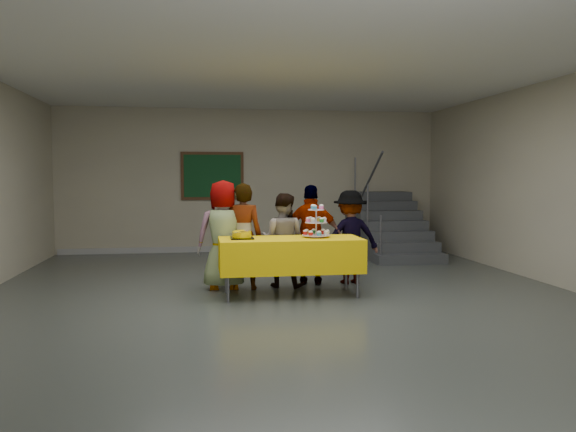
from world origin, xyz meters
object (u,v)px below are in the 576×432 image
bake_table (290,254)px  schoolchild_a (224,235)px  schoolchild_d (312,235)px  staircase (387,230)px  schoolchild_b (243,236)px  schoolchild_e (350,237)px  schoolchild_c (283,240)px  cupcake_stand (316,225)px  noticeboard (212,176)px  bear_cake (242,234)px

bake_table → schoolchild_a: bearing=145.1°
schoolchild_d → staircase: (2.17, 3.00, -0.24)m
schoolchild_b → schoolchild_e: 1.61m
schoolchild_c → schoolchild_d: schoolchild_d is taller
schoolchild_e → staircase: (1.58, 2.99, -0.20)m
staircase → bake_table: bearing=-125.0°
cupcake_stand → schoolchild_e: bearing=45.7°
schoolchild_e → staircase: size_ratio=0.58×
bake_table → schoolchild_b: size_ratio=1.26×
schoolchild_c → noticeboard: noticeboard is taller
schoolchild_a → schoolchild_d: 1.29m
schoolchild_c → bear_cake: bearing=66.7°
cupcake_stand → schoolchild_a: size_ratio=0.29×
schoolchild_a → noticeboard: size_ratio=1.18×
schoolchild_e → bake_table: bearing=31.4°
bear_cake → schoolchild_d: 1.28m
cupcake_stand → schoolchild_d: bearing=83.8°
schoolchild_d → schoolchild_c: bearing=25.4°
bake_table → staircase: staircase is taller
schoolchild_b → bake_table: bearing=148.6°
schoolchild_b → schoolchild_e: size_ratio=1.08×
cupcake_stand → schoolchild_a: 1.34m
schoolchild_b → noticeboard: size_ratio=1.15×
schoolchild_a → bake_table: bearing=145.4°
schoolchild_c → schoolchild_b: bearing=31.8°
bake_table → staircase: bearing=55.0°
bake_table → schoolchild_b: schoolchild_b is taller
bear_cake → schoolchild_c: 0.88m
schoolchild_e → staircase: staircase is taller
schoolchild_d → noticeboard: 4.16m
schoolchild_b → schoolchild_c: 0.59m
cupcake_stand → bear_cake: 1.01m
bear_cake → schoolchild_c: (0.63, 0.59, -0.16)m
schoolchild_a → schoolchild_b: bearing=166.5°
noticeboard → bear_cake: bearing=-86.5°
cupcake_stand → schoolchild_c: schoolchild_c is taller
schoolchild_c → schoolchild_d: bearing=-144.3°
schoolchild_c → staircase: (2.61, 3.10, -0.19)m
bake_table → cupcake_stand: bearing=8.1°
bake_table → schoolchild_d: (0.43, 0.71, 0.18)m
schoolchild_c → staircase: staircase is taller
bake_table → schoolchild_a: schoolchild_a is taller
bear_cake → noticeboard: 4.60m
cupcake_stand → bear_cake: size_ratio=1.24×
schoolchild_c → cupcake_stand: bearing=146.9°
cupcake_stand → schoolchild_d: (0.07, 0.66, -0.20)m
schoolchild_a → schoolchild_d: (1.29, 0.11, -0.03)m
schoolchild_a → staircase: staircase is taller
cupcake_stand → schoolchild_e: size_ratio=0.32×
bake_table → schoolchild_c: schoolchild_c is taller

